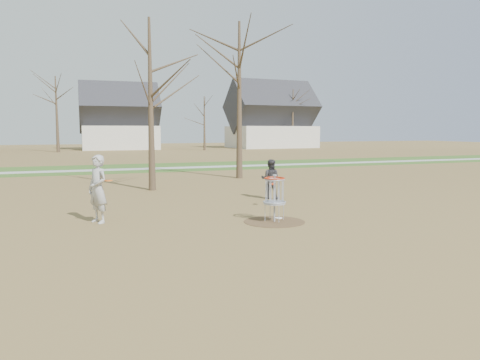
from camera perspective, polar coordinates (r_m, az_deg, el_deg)
name	(u,v)px	position (r m, az deg, el deg)	size (l,w,h in m)	color
ground	(274,222)	(13.76, 4.20, -5.10)	(160.00, 160.00, 0.00)	brown
green_band	(148,168)	(33.81, -11.15, 1.49)	(160.00, 8.00, 0.01)	#2D5119
footpath	(151,169)	(32.83, -10.85, 1.38)	(160.00, 1.50, 0.01)	#9E9E99
dirt_circle	(274,222)	(13.76, 4.20, -5.08)	(1.80, 1.80, 0.01)	#47331E
player_standing	(98,189)	(14.04, -16.94, -1.06)	(0.72, 0.47, 1.97)	#ACACAC
player_throwing	(270,179)	(18.22, 3.73, 0.11)	(0.75, 0.58, 1.54)	#333237
disc_grounded	(279,218)	(14.26, 4.74, -4.63)	(0.22, 0.22, 0.02)	white
discs_in_play	(203,182)	(14.83, -4.57, -0.29)	(5.80, 1.18, 0.48)	red
disc_golf_basket	(275,191)	(13.62, 4.23, -1.33)	(0.64, 0.64, 1.35)	#9EA3AD
bare_trees	(139,103)	(48.66, -12.24, 9.15)	(52.62, 44.98, 9.00)	#382B1E
houses_row	(138,124)	(65.55, -12.27, 6.74)	(56.51, 10.01, 7.26)	silver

